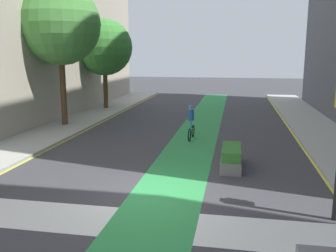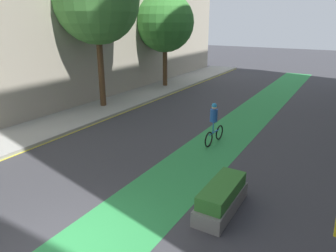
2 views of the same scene
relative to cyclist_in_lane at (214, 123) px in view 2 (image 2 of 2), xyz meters
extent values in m
plane|color=#38383D|center=(-0.42, -8.10, -0.97)|extent=(120.00, 120.00, 0.00)
torus|color=black|center=(0.04, 0.61, -0.63)|extent=(0.10, 0.68, 0.68)
torus|color=black|center=(-0.03, -0.44, -0.63)|extent=(0.10, 0.68, 0.68)
cylinder|color=#2672BF|center=(0.01, 0.09, -0.45)|extent=(0.12, 0.95, 0.06)
cylinder|color=#2672BF|center=(0.00, -0.06, -0.18)|extent=(0.05, 0.05, 0.50)
cylinder|color=#2659B2|center=(0.00, -0.06, 0.35)|extent=(0.32, 0.32, 0.55)
sphere|color=beige|center=(0.00, -0.06, 0.73)|extent=(0.22, 0.22, 0.22)
sphere|color=#268CCC|center=(0.00, -0.06, 0.77)|extent=(0.23, 0.23, 0.23)
cylinder|color=brown|center=(-8.19, 2.09, 1.36)|extent=(0.36, 0.36, 4.36)
sphere|color=#478C3D|center=(-8.19, 2.09, 5.25)|extent=(4.87, 4.87, 4.87)
cylinder|color=brown|center=(-8.11, 9.36, 0.82)|extent=(0.36, 0.36, 3.28)
sphere|color=#387F33|center=(-8.11, 9.36, 4.02)|extent=(4.45, 4.45, 4.45)
cube|color=slate|center=(2.17, -4.60, -0.74)|extent=(0.81, 2.29, 0.45)
cube|color=#33722D|center=(2.17, -4.60, -0.32)|extent=(0.73, 2.06, 0.40)
camera|label=1|loc=(2.26, -19.03, 3.52)|focal=39.39mm
camera|label=2|loc=(4.78, -12.00, 4.21)|focal=33.37mm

